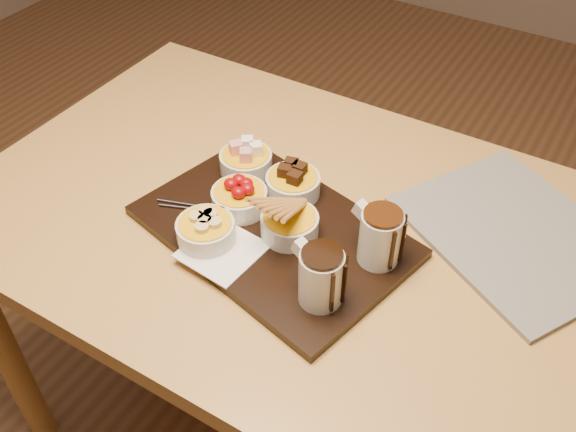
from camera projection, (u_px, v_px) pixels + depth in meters
The scene contains 13 objects.
ground at pixel (290, 424), 1.68m from camera, with size 5.00×5.00×0.00m, color brown.
dining_table at pixel (291, 252), 1.23m from camera, with size 1.20×0.80×0.75m.
serving_board at pixel (273, 231), 1.12m from camera, with size 0.46×0.30×0.02m, color black.
napkin at pixel (222, 251), 1.07m from camera, with size 0.12×0.12×0.00m, color white.
bowl_marshmallows at pixel (246, 163), 1.22m from camera, with size 0.10×0.10×0.04m, color beige.
bowl_cake at pixel (293, 185), 1.17m from camera, with size 0.10×0.10×0.04m, color beige.
bowl_strawberries at pixel (240, 199), 1.14m from camera, with size 0.10×0.10×0.04m, color beige.
bowl_biscotti at pixel (290, 225), 1.09m from camera, with size 0.10×0.10×0.04m, color beige.
bowl_bananas at pixel (206, 232), 1.08m from camera, with size 0.10×0.10×0.04m, color beige.
pitcher_dark_chocolate at pixel (321, 278), 0.97m from camera, with size 0.07×0.07×0.09m, color silver.
pitcher_milk_chocolate at pixel (380, 238), 1.03m from camera, with size 0.07×0.07×0.09m, color silver.
fondue_skewers at pixel (226, 210), 1.14m from camera, with size 0.26×0.03×0.01m, color silver, non-canonical shape.
newspaper at pixel (515, 233), 1.12m from camera, with size 0.37×0.30×0.01m, color beige.
Camera 1 is at (0.44, -0.74, 1.54)m, focal length 40.00 mm.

